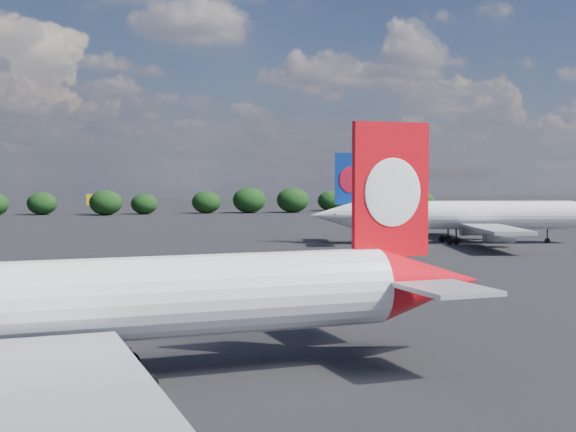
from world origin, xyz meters
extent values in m
plane|color=black|center=(0.00, 60.00, 0.00)|extent=(500.00, 500.00, 0.00)
cylinder|color=white|center=(2.23, 1.87, 4.36)|extent=(33.35, 6.70, 4.36)
cone|color=red|center=(22.23, 3.29, 4.36)|extent=(7.27, 4.84, 4.36)
cube|color=red|center=(19.62, 3.10, 9.94)|extent=(4.81, 0.77, 7.85)
ellipsoid|color=white|center=(19.64, 2.84, 9.78)|extent=(3.66, 0.43, 4.01)
ellipsoid|color=white|center=(19.61, 3.37, 9.78)|extent=(3.66, 0.43, 4.01)
cube|color=#9EA0A5|center=(20.83, -1.62, 4.71)|extent=(4.28, 5.50, 0.26)
cube|color=#9EA0A5|center=(20.15, 7.95, 4.71)|extent=(4.28, 5.50, 0.26)
cube|color=#9EA0A5|center=(1.30, -9.56, 2.96)|extent=(6.89, 17.79, 0.48)
cube|color=#9EA0A5|center=(-0.31, 13.05, 2.96)|extent=(6.89, 17.79, 0.48)
cylinder|color=red|center=(-0.75, -5.34, 1.83)|extent=(4.51, 2.66, 2.35)
cube|color=#9EA0A5|center=(-0.75, -5.34, 2.44)|extent=(1.93, 0.40, 1.05)
cylinder|color=red|center=(-1.74, 8.58, 1.83)|extent=(4.51, 2.66, 2.35)
cube|color=#9EA0A5|center=(-1.74, 8.58, 2.44)|extent=(1.93, 0.40, 1.05)
cylinder|color=black|center=(4.16, -0.62, 1.31)|extent=(0.26, 0.26, 2.18)
cylinder|color=black|center=(4.16, -0.62, 0.48)|extent=(0.98, 0.46, 0.96)
cylinder|color=black|center=(5.11, -0.55, 0.48)|extent=(0.98, 0.46, 0.96)
cylinder|color=black|center=(3.79, 4.60, 1.31)|extent=(0.26, 0.26, 2.18)
cylinder|color=black|center=(3.79, 4.60, 0.48)|extent=(0.98, 0.46, 0.96)
cylinder|color=black|center=(4.74, 4.67, 0.48)|extent=(0.98, 0.46, 0.96)
cylinder|color=white|center=(62.42, 72.19, 4.44)|extent=(33.79, 12.73, 4.44)
sphere|color=white|center=(78.76, 67.97, 4.44)|extent=(5.41, 5.41, 4.44)
cone|color=white|center=(42.64, 77.29, 4.44)|extent=(7.99, 6.08, 4.44)
cube|color=navy|center=(45.22, 76.63, 10.13)|extent=(4.84, 1.65, 7.99)
ellipsoid|color=red|center=(45.15, 76.37, 9.97)|extent=(3.66, 1.10, 4.09)
ellipsoid|color=red|center=(45.28, 76.89, 9.97)|extent=(3.66, 1.10, 4.09)
cube|color=#9EA0A5|center=(43.14, 72.12, 4.80)|extent=(5.20, 6.16, 0.27)
cube|color=#9EA0A5|center=(45.58, 81.58, 4.80)|extent=(5.20, 6.16, 0.27)
cube|color=#9EA0A5|center=(61.25, 60.57, 3.02)|extent=(10.03, 18.64, 0.49)
cube|color=#9EA0A5|center=(67.02, 82.92, 3.02)|extent=(10.03, 18.64, 0.49)
cylinder|color=#9EA0A5|center=(64.08, 64.42, 1.87)|extent=(4.90, 3.43, 2.40)
cube|color=#9EA0A5|center=(64.08, 64.42, 2.49)|extent=(1.96, 0.75, 1.07)
cylinder|color=#9EA0A5|center=(67.63, 78.18, 1.87)|extent=(4.90, 3.43, 2.40)
cube|color=#9EA0A5|center=(67.63, 78.18, 2.49)|extent=(1.96, 0.75, 1.07)
cylinder|color=black|center=(60.03, 70.05, 1.33)|extent=(0.30, 0.30, 2.22)
cylinder|color=black|center=(60.03, 70.05, 0.49)|extent=(1.05, 0.63, 0.98)
cylinder|color=black|center=(59.08, 70.30, 0.49)|extent=(1.05, 0.63, 0.98)
cylinder|color=black|center=(61.36, 75.21, 1.33)|extent=(0.30, 0.30, 2.22)
cylinder|color=black|center=(61.36, 75.21, 0.49)|extent=(1.05, 0.63, 0.98)
cylinder|color=black|center=(60.42, 75.46, 0.49)|extent=(1.05, 0.63, 0.98)
cylinder|color=black|center=(75.32, 68.86, 1.29)|extent=(0.26, 0.26, 2.22)
cylinder|color=black|center=(75.32, 68.86, 0.40)|extent=(0.85, 0.50, 0.80)
cube|color=gold|center=(12.00, 182.00, 4.00)|extent=(5.00, 0.30, 3.00)
cylinder|color=gray|center=(12.00, 182.00, 1.25)|extent=(0.30, 0.30, 2.50)
ellipsoid|color=black|center=(-1.92, 182.94, 3.03)|extent=(7.87, 6.66, 6.06)
ellipsoid|color=black|center=(14.30, 176.18, 3.35)|extent=(8.72, 7.37, 6.70)
ellipsoid|color=black|center=(24.63, 178.65, 2.79)|extent=(7.25, 6.13, 5.58)
ellipsoid|color=black|center=(41.64, 178.75, 3.11)|extent=(8.09, 6.84, 6.22)
ellipsoid|color=black|center=(53.48, 177.26, 3.59)|extent=(9.34, 7.91, 7.19)
ellipsoid|color=black|center=(65.82, 176.04, 3.54)|extent=(9.20, 7.79, 7.08)
ellipsoid|color=black|center=(79.54, 182.90, 2.97)|extent=(7.73, 6.54, 5.95)
ellipsoid|color=black|center=(91.67, 177.47, 4.43)|extent=(11.52, 9.75, 8.86)
ellipsoid|color=black|center=(107.00, 177.96, 2.75)|extent=(7.16, 6.06, 5.51)
camera|label=1|loc=(0.66, -39.99, 10.84)|focal=50.00mm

